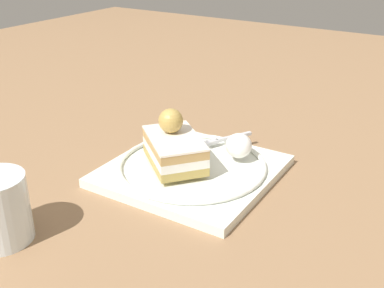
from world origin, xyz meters
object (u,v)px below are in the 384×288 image
Objects in this scene: cake_slice at (174,146)px; whipped_cream_dollop at (239,146)px; dessert_plate at (192,169)px; fork at (222,140)px.

cake_slice reaches higher than whipped_cream_dollop.
cake_slice is at bearing -136.82° from whipped_cream_dollop.
cake_slice reaches higher than dessert_plate.
dessert_plate is 2.44× the size of fork.
whipped_cream_dollop is (0.07, 0.07, -0.01)m from cake_slice.
whipped_cream_dollop is (0.05, 0.05, 0.03)m from dessert_plate.
whipped_cream_dollop reaches higher than fork.
dessert_plate is at bearing 28.56° from cake_slice.
cake_slice is at bearing -151.44° from dessert_plate.
whipped_cream_dollop reaches higher than dessert_plate.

